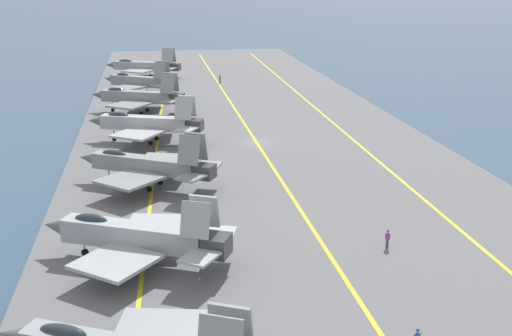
% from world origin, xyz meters
% --- Properties ---
extents(ground_plane, '(2000.00, 2000.00, 0.00)m').
position_xyz_m(ground_plane, '(0.00, 0.00, 0.00)').
color(ground_plane, '#334C66').
extents(carrier_deck, '(215.49, 49.29, 0.40)m').
position_xyz_m(carrier_deck, '(0.00, 0.00, 0.20)').
color(carrier_deck, slate).
rests_on(carrier_deck, ground).
extents(deck_stripe_foul_line, '(193.93, 2.31, 0.01)m').
position_xyz_m(deck_stripe_foul_line, '(0.00, -13.55, 0.40)').
color(deck_stripe_foul_line, yellow).
rests_on(deck_stripe_foul_line, carrier_deck).
extents(deck_stripe_centerline, '(193.94, 0.36, 0.01)m').
position_xyz_m(deck_stripe_centerline, '(0.00, 0.00, 0.40)').
color(deck_stripe_centerline, yellow).
rests_on(deck_stripe_centerline, carrier_deck).
extents(deck_stripe_edge_line, '(193.73, 9.65, 0.01)m').
position_xyz_m(deck_stripe_edge_line, '(0.00, 13.55, 0.40)').
color(deck_stripe_edge_line, yellow).
rests_on(deck_stripe_edge_line, carrier_deck).
extents(parked_jet_third, '(13.30, 16.20, 6.09)m').
position_xyz_m(parked_jet_third, '(-35.96, 15.76, 2.76)').
color(parked_jet_third, '#9EA3A8').
rests_on(parked_jet_third, carrier_deck).
extents(parked_jet_fourth, '(13.45, 16.05, 6.52)m').
position_xyz_m(parked_jet_fourth, '(-17.01, 14.80, 2.95)').
color(parked_jet_fourth, gray).
rests_on(parked_jet_fourth, carrier_deck).
extents(parked_jet_fifth, '(13.83, 16.44, 6.61)m').
position_xyz_m(parked_jet_fifth, '(2.30, 14.80, 3.12)').
color(parked_jet_fifth, '#A8AAAF').
rests_on(parked_jet_fifth, carrier_deck).
extents(parked_jet_sixth, '(14.17, 16.23, 6.82)m').
position_xyz_m(parked_jet_sixth, '(21.80, 16.03, 3.12)').
color(parked_jet_sixth, gray).
rests_on(parked_jet_sixth, carrier_deck).
extents(parked_jet_seventh, '(12.71, 14.75, 6.59)m').
position_xyz_m(parked_jet_seventh, '(38.50, 16.10, 2.96)').
color(parked_jet_seventh, gray).
rests_on(parked_jet_seventh, carrier_deck).
extents(parked_jet_eighth, '(12.79, 17.21, 6.71)m').
position_xyz_m(parked_jet_eighth, '(58.50, 15.25, 3.01)').
color(parked_jet_eighth, '#93999E').
rests_on(parked_jet_eighth, carrier_deck).
extents(crew_brown_vest, '(0.41, 0.30, 1.83)m').
position_xyz_m(crew_brown_vest, '(48.91, -0.39, 1.41)').
color(crew_brown_vest, '#232328').
rests_on(crew_brown_vest, carrier_deck).
extents(crew_purple_vest, '(0.33, 0.42, 1.69)m').
position_xyz_m(crew_purple_vest, '(-36.51, -5.21, 1.33)').
color(crew_purple_vest, '#4C473D').
rests_on(crew_purple_vest, carrier_deck).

